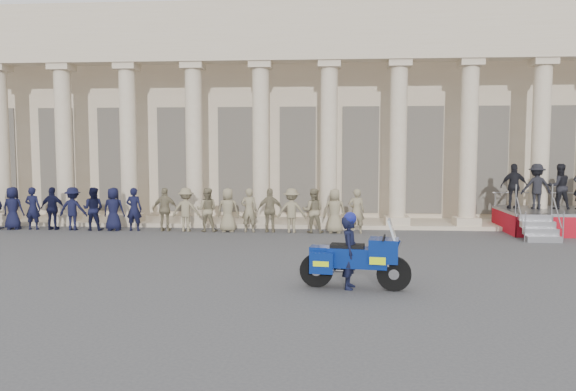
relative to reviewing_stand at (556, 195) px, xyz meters
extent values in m
plane|color=#414143|center=(-9.55, -7.50, -1.33)|extent=(90.00, 90.00, 0.00)
cube|color=#C4B093|center=(-9.55, 7.50, 3.17)|extent=(40.00, 10.00, 9.00)
cube|color=#C4B093|center=(-9.55, 1.30, -1.26)|extent=(40.00, 2.60, 0.15)
cube|color=#C4B093|center=(-9.55, 0.50, 5.46)|extent=(35.80, 1.00, 1.00)
cube|color=#C4B093|center=(-9.55, 0.50, 6.56)|extent=(35.80, 1.00, 1.20)
cube|color=#C4B093|center=(-21.25, 0.50, -1.03)|extent=(0.90, 0.90, 0.30)
cylinder|color=#C4B093|center=(-21.25, 0.50, 1.92)|extent=(0.64, 0.64, 5.60)
cube|color=#C4B093|center=(-18.65, 0.50, -1.03)|extent=(0.90, 0.90, 0.30)
cylinder|color=#C4B093|center=(-18.65, 0.50, 1.92)|extent=(0.64, 0.64, 5.60)
cube|color=#C4B093|center=(-18.65, 0.50, 4.84)|extent=(0.85, 0.85, 0.24)
cube|color=#C4B093|center=(-16.05, 0.50, -1.03)|extent=(0.90, 0.90, 0.30)
cylinder|color=#C4B093|center=(-16.05, 0.50, 1.92)|extent=(0.64, 0.64, 5.60)
cube|color=#C4B093|center=(-16.05, 0.50, 4.84)|extent=(0.85, 0.85, 0.24)
cube|color=#C4B093|center=(-13.45, 0.50, -1.03)|extent=(0.90, 0.90, 0.30)
cylinder|color=#C4B093|center=(-13.45, 0.50, 1.92)|extent=(0.64, 0.64, 5.60)
cube|color=#C4B093|center=(-13.45, 0.50, 4.84)|extent=(0.85, 0.85, 0.24)
cube|color=#C4B093|center=(-10.85, 0.50, -1.03)|extent=(0.90, 0.90, 0.30)
cylinder|color=#C4B093|center=(-10.85, 0.50, 1.92)|extent=(0.64, 0.64, 5.60)
cube|color=#C4B093|center=(-10.85, 0.50, 4.84)|extent=(0.85, 0.85, 0.24)
cube|color=#C4B093|center=(-8.25, 0.50, -1.03)|extent=(0.90, 0.90, 0.30)
cylinder|color=#C4B093|center=(-8.25, 0.50, 1.92)|extent=(0.64, 0.64, 5.60)
cube|color=#C4B093|center=(-8.25, 0.50, 4.84)|extent=(0.85, 0.85, 0.24)
cube|color=#C4B093|center=(-5.65, 0.50, -1.03)|extent=(0.90, 0.90, 0.30)
cylinder|color=#C4B093|center=(-5.65, 0.50, 1.92)|extent=(0.64, 0.64, 5.60)
cube|color=#C4B093|center=(-5.65, 0.50, 4.84)|extent=(0.85, 0.85, 0.24)
cube|color=#C4B093|center=(-3.05, 0.50, -1.03)|extent=(0.90, 0.90, 0.30)
cylinder|color=#C4B093|center=(-3.05, 0.50, 1.92)|extent=(0.64, 0.64, 5.60)
cube|color=#C4B093|center=(-3.05, 0.50, 4.84)|extent=(0.85, 0.85, 0.24)
cube|color=#C4B093|center=(-0.45, 0.50, -1.03)|extent=(0.90, 0.90, 0.30)
cylinder|color=#C4B093|center=(-0.45, 0.50, 1.92)|extent=(0.64, 0.64, 5.60)
cube|color=#C4B093|center=(-0.45, 0.50, 4.84)|extent=(0.85, 0.85, 0.24)
cube|color=black|center=(-22.55, 2.52, 1.22)|extent=(1.30, 0.12, 4.20)
cube|color=black|center=(-19.95, 2.52, 1.22)|extent=(1.30, 0.12, 4.20)
cube|color=black|center=(-17.35, 2.52, 1.22)|extent=(1.30, 0.12, 4.20)
cube|color=black|center=(-14.75, 2.52, 1.22)|extent=(1.30, 0.12, 4.20)
cube|color=black|center=(-12.15, 2.52, 1.22)|extent=(1.30, 0.12, 4.20)
cube|color=black|center=(-9.55, 2.52, 1.22)|extent=(1.30, 0.12, 4.20)
cube|color=black|center=(-6.95, 2.52, 1.22)|extent=(1.30, 0.12, 4.20)
cube|color=black|center=(-4.35, 2.52, 1.22)|extent=(1.30, 0.12, 4.20)
cube|color=black|center=(-1.75, 2.52, 1.22)|extent=(1.30, 0.12, 4.20)
cube|color=black|center=(0.85, 2.52, 1.22)|extent=(1.30, 0.12, 4.20)
imported|color=black|center=(-20.04, -0.88, -0.53)|extent=(0.78, 0.51, 1.60)
imported|color=black|center=(-19.27, -0.88, -0.53)|extent=(0.58, 0.38, 1.60)
imported|color=black|center=(-18.49, -0.88, -0.53)|extent=(0.94, 0.39, 1.60)
imported|color=black|center=(-17.72, -0.88, -0.53)|extent=(1.03, 0.59, 1.60)
imported|color=black|center=(-16.94, -0.88, -0.53)|extent=(0.78, 0.61, 1.60)
imported|color=black|center=(-16.17, -0.88, -0.53)|extent=(0.78, 0.51, 1.60)
imported|color=black|center=(-15.39, -0.88, -0.53)|extent=(0.58, 0.38, 1.60)
imported|color=#83775A|center=(-14.22, -0.88, -0.53)|extent=(0.94, 0.39, 1.60)
imported|color=#83775A|center=(-13.44, -0.88, -0.53)|extent=(1.03, 0.59, 1.60)
imported|color=#83775A|center=(-12.67, -0.88, -0.53)|extent=(0.78, 0.61, 1.60)
imported|color=#83775A|center=(-11.89, -0.88, -0.53)|extent=(0.78, 0.51, 1.60)
imported|color=#83775A|center=(-11.12, -0.88, -0.53)|extent=(0.58, 0.38, 1.60)
imported|color=#83775A|center=(-10.34, -0.88, -0.53)|extent=(0.94, 0.39, 1.60)
imported|color=#83775A|center=(-9.57, -0.88, -0.53)|extent=(1.03, 0.59, 1.60)
imported|color=#83775A|center=(-8.79, -0.88, -0.53)|extent=(0.78, 0.61, 1.60)
imported|color=#83775A|center=(-8.02, -0.88, -0.53)|extent=(0.78, 0.51, 1.60)
imported|color=#83775A|center=(-7.24, -0.88, -0.53)|extent=(0.58, 0.38, 1.60)
cube|color=gray|center=(0.15, -0.02, -0.56)|extent=(4.04, 2.89, 0.10)
cube|color=#A90D1B|center=(-1.85, -0.02, -0.97)|extent=(0.04, 2.89, 0.72)
cube|color=gray|center=(-1.27, -2.36, -1.23)|extent=(1.10, 0.28, 0.20)
cube|color=gray|center=(-1.27, -2.08, -1.03)|extent=(1.10, 0.28, 0.20)
cube|color=gray|center=(-1.27, -1.80, -0.82)|extent=(1.10, 0.28, 0.20)
cube|color=gray|center=(-1.27, -1.52, -0.62)|extent=(1.10, 0.28, 0.20)
cylinder|color=gray|center=(0.15, 1.37, -0.01)|extent=(4.04, 0.04, 0.04)
imported|color=black|center=(-1.45, 0.18, 0.32)|extent=(0.97, 0.40, 1.66)
imported|color=black|center=(-0.65, 0.18, 0.32)|extent=(1.07, 0.62, 1.66)
imported|color=black|center=(0.15, 0.18, 0.32)|extent=(0.81, 0.63, 1.66)
cylinder|color=black|center=(-6.81, -8.97, -0.96)|extent=(0.75, 0.26, 0.74)
cylinder|color=black|center=(-8.47, -8.74, -0.96)|extent=(0.75, 0.26, 0.74)
cube|color=navy|center=(-7.59, -8.86, -0.64)|extent=(1.34, 0.64, 0.42)
cube|color=navy|center=(-7.04, -8.94, -0.46)|extent=(0.69, 0.66, 0.50)
cube|color=silver|center=(-7.04, -8.94, -0.72)|extent=(0.29, 0.37, 0.13)
cube|color=#B2BFCC|center=(-6.85, -8.96, -0.08)|extent=(0.30, 0.54, 0.60)
cube|color=black|center=(-7.81, -8.83, -0.42)|extent=(0.77, 0.48, 0.11)
cube|color=navy|center=(-8.42, -8.74, -0.55)|extent=(0.44, 0.43, 0.25)
cube|color=navy|center=(-8.36, -9.11, -0.72)|extent=(0.53, 0.31, 0.45)
cube|color=#CFF40C|center=(-8.36, -9.11, -0.72)|extent=(0.37, 0.31, 0.11)
cube|color=navy|center=(-8.26, -8.40, -0.72)|extent=(0.53, 0.31, 0.45)
cube|color=#CFF40C|center=(-8.26, -8.40, -0.72)|extent=(0.37, 0.31, 0.11)
cylinder|color=silver|center=(-8.11, -8.52, -1.00)|extent=(0.68, 0.20, 0.11)
cylinder|color=black|center=(-7.04, -8.94, -0.19)|extent=(0.15, 0.78, 0.04)
imported|color=black|center=(-7.75, -8.84, -0.54)|extent=(0.46, 0.63, 1.59)
sphere|color=navy|center=(-7.75, -8.84, 0.21)|extent=(0.28, 0.28, 0.28)
camera|label=1|loc=(-8.19, -20.92, 1.74)|focal=35.00mm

